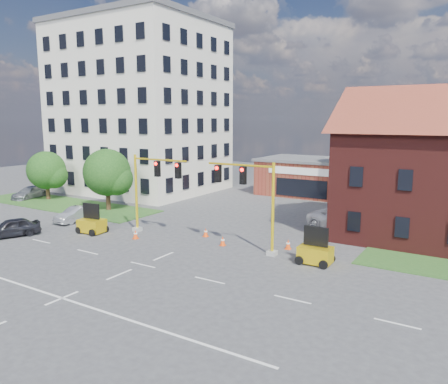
# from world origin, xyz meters

# --- Properties ---
(ground) EXTENTS (120.00, 120.00, 0.00)m
(ground) POSITION_xyz_m (0.00, 0.00, 0.00)
(ground) COLOR #404043
(ground) RESTS_ON ground
(grass_verge_nw) EXTENTS (22.00, 6.00, 0.08)m
(grass_verge_nw) POSITION_xyz_m (-20.00, 10.00, 0.04)
(grass_verge_nw) COLOR #24511E
(grass_verge_nw) RESTS_ON ground
(lane_markings) EXTENTS (60.00, 36.00, 0.01)m
(lane_markings) POSITION_xyz_m (0.00, -3.00, 0.01)
(lane_markings) COLOR white
(lane_markings) RESTS_ON ground
(office_block) EXTENTS (18.40, 15.40, 20.60)m
(office_block) POSITION_xyz_m (-20.00, 21.90, 10.31)
(office_block) COLOR silver
(office_block) RESTS_ON ground
(brick_shop) EXTENTS (12.40, 8.40, 4.30)m
(brick_shop) POSITION_xyz_m (0.00, 29.98, 2.16)
(brick_shop) COLOR maroon
(brick_shop) RESTS_ON ground
(tree_large) EXTENTS (7.49, 7.14, 9.37)m
(tree_large) POSITION_xyz_m (6.86, 27.08, 5.55)
(tree_large) COLOR #352313
(tree_large) RESTS_ON ground
(tree_nw_front) EXTENTS (4.84, 4.61, 6.09)m
(tree_nw_front) POSITION_xyz_m (-13.77, 10.58, 3.62)
(tree_nw_front) COLOR #352313
(tree_nw_front) RESTS_ON ground
(tree_nw_rear) EXTENTS (4.41, 4.20, 5.43)m
(tree_nw_rear) POSITION_xyz_m (-23.79, 11.08, 3.18)
(tree_nw_rear) COLOR #352313
(tree_nw_rear) RESTS_ON ground
(signal_mast_west) EXTENTS (5.30, 0.60, 6.20)m
(signal_mast_west) POSITION_xyz_m (-4.36, 6.00, 3.92)
(signal_mast_west) COLOR gray
(signal_mast_west) RESTS_ON ground
(signal_mast_east) EXTENTS (5.30, 0.60, 6.20)m
(signal_mast_east) POSITION_xyz_m (4.36, 6.00, 3.92)
(signal_mast_east) COLOR gray
(signal_mast_east) RESTS_ON ground
(trailer_west) EXTENTS (2.15, 1.57, 2.28)m
(trailer_west) POSITION_xyz_m (-8.64, 3.65, 0.71)
(trailer_west) COLOR yellow
(trailer_west) RESTS_ON ground
(trailer_east) EXTENTS (2.01, 1.35, 2.28)m
(trailer_east) POSITION_xyz_m (9.05, 5.84, 0.71)
(trailer_east) COLOR yellow
(trailer_east) RESTS_ON ground
(cone_a) EXTENTS (0.40, 0.40, 0.70)m
(cone_a) POSITION_xyz_m (-4.53, 4.21, 0.34)
(cone_a) COLOR #FF4A0D
(cone_a) RESTS_ON ground
(cone_b) EXTENTS (0.40, 0.40, 0.70)m
(cone_b) POSITION_xyz_m (-0.35, 7.50, 0.34)
(cone_b) COLOR #FF4A0D
(cone_b) RESTS_ON ground
(cone_c) EXTENTS (0.40, 0.40, 0.70)m
(cone_c) POSITION_xyz_m (2.02, 6.16, 0.34)
(cone_c) COLOR #FF4A0D
(cone_c) RESTS_ON ground
(cone_d) EXTENTS (0.40, 0.40, 0.70)m
(cone_d) POSITION_xyz_m (6.35, 7.84, 0.34)
(cone_d) COLOR #FF4A0D
(cone_d) RESTS_ON ground
(pickup_white) EXTENTS (6.05, 3.13, 1.63)m
(pickup_white) POSITION_xyz_m (8.01, 15.40, 0.82)
(pickup_white) COLOR white
(pickup_white) RESTS_ON ground
(sedan_dark) EXTENTS (3.15, 4.48, 1.42)m
(sedan_dark) POSITION_xyz_m (-13.07, -0.35, 0.71)
(sedan_dark) COLOR black
(sedan_dark) RESTS_ON ground
(sedan_silver_front) EXTENTS (1.67, 4.06, 1.31)m
(sedan_silver_front) POSITION_xyz_m (-12.89, 5.60, 0.65)
(sedan_silver_front) COLOR #9B9EA2
(sedan_silver_front) RESTS_ON ground
(sedan_silver_rear) EXTENTS (2.78, 4.87, 1.33)m
(sedan_silver_rear) POSITION_xyz_m (-26.51, 10.44, 0.66)
(sedan_silver_rear) COLOR #9B9EA2
(sedan_silver_rear) RESTS_ON ground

